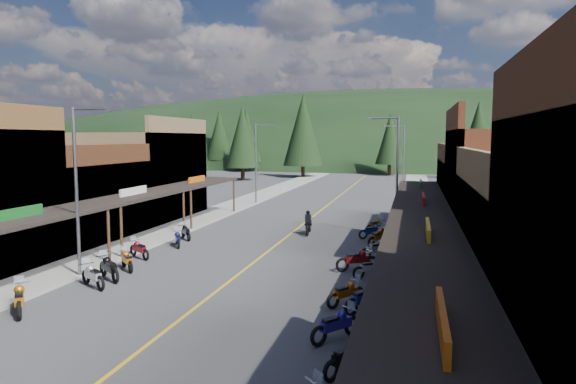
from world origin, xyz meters
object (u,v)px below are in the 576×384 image
Objects in this scene: streetlight_2 at (395,170)px; pine_4 at (478,134)px; pine_0 at (153,139)px; pine_11 at (519,133)px; shop_west_2 at (63,201)px; shop_west_3 at (139,176)px; pedestrian_east_a at (422,248)px; pine_10 at (242,137)px; bike_east_3 at (336,323)px; shop_east_2 at (525,198)px; pine_9 at (542,140)px; streetlight_0 at (79,184)px; streetlight_3 at (402,158)px; bike_west_3 at (19,298)px; bike_west_5 at (109,267)px; bike_east_10 at (372,230)px; bike_east_2 at (348,355)px; bike_east_11 at (375,225)px; bike_west_4 at (93,274)px; bike_east_6 at (372,267)px; pine_3 at (390,139)px; pine_8 at (192,143)px; bike_west_9 at (186,231)px; bike_west_6 at (127,259)px; pine_5 at (567,130)px; bike_west_7 at (139,248)px; bike_east_9 at (378,236)px; pedestrian_east_b at (412,220)px; shop_east_3 at (495,196)px; bike_east_7 at (357,259)px; streetlight_1 at (257,160)px; bike_west_8 at (178,238)px; pine_2 at (303,130)px; bike_east_8 at (377,248)px; bike_east_4 at (365,297)px; pine_7 at (219,135)px; rider_on_bike at (309,224)px; bike_east_5 at (346,292)px.

streetlight_2 is 0.64× the size of pine_4.
pine_11 is (60.00, -24.00, 0.70)m from pine_0.
shop_west_2 is 1.00× the size of shop_west_3.
pedestrian_east_a is (-11.36, -38.42, -6.12)m from pine_11.
pine_10 reaches higher than bike_east_3.
pine_11 is (6.22, 36.30, 3.67)m from shop_east_2.
pine_4 is at bearing 111.80° from pine_9.
pine_10 is (-11.05, 56.00, 2.32)m from streetlight_0.
shop_west_3 is 58.27m from pine_4.
streetlight_2 is at bearing -90.00° from streetlight_3.
bike_west_5 is (0.58, 4.94, 0.00)m from bike_west_3.
pine_9 is at bearing 120.94° from bike_east_10.
streetlight_2 is 21.34m from bike_east_2.
streetlight_0 reaches higher than bike_east_11.
pine_0 reaches higher than bike_west_5.
bike_west_4 is 1.09× the size of bike_east_6.
pine_8 is at bearing -135.00° from pine_3.
bike_west_9 is 1.02× the size of pedestrian_east_a.
pine_3 is 4.95× the size of bike_west_5.
pine_10 is 5.96× the size of bike_west_6.
bike_east_3 is 1.12× the size of pedestrian_east_a.
pine_5 reaches higher than bike_west_5.
shop_east_2 is 20.68m from bike_west_7.
pedestrian_east_b reaches higher than bike_east_9.
bike_east_2 is at bearing -35.94° from shop_west_2.
pedestrian_east_a is at bearing 91.39° from pedestrian_east_b.
pine_3 reaches higher than streetlight_2.
shop_east_3 is 27.81m from pine_11.
pine_8 reaches higher than bike_east_7.
streetlight_3 is 0.65× the size of pine_11.
bike_east_11 is (-0.16, 19.73, -0.01)m from bike_east_3.
streetlight_1 reaches higher than bike_east_11.
pine_4 is 20.01m from pine_5.
bike_west_7 is at bearing 62.25° from bike_west_6.
bike_east_3 reaches higher than bike_west_8.
pine_11 reaches higher than pedestrian_east_a.
streetlight_3 is (-6.83, 28.30, 0.94)m from shop_east_2.
bike_east_9 is (19.90, 2.78, -1.89)m from shop_west_2.
pine_2 is (3.75, 56.30, 5.46)m from shop_west_2.
bike_east_8 is at bearing -125.79° from shop_east_3.
bike_east_10 is (45.63, -55.14, -5.93)m from pine_0.
bike_west_8 is 15.31m from bike_east_4.
pine_7 reaches higher than streetlight_2.
pine_7 reaches higher than pine_3.
bike_west_7 is 11.97m from rider_on_bike.
shop_west_2 is 1.36× the size of streetlight_0.
shop_east_3 is 24.95m from bike_west_6.
bike_east_5 is at bearing -67.47° from pine_10.
pine_3 is at bearing 29.74° from pine_2.
shop_east_2 is at bearing -47.80° from bike_west_7.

